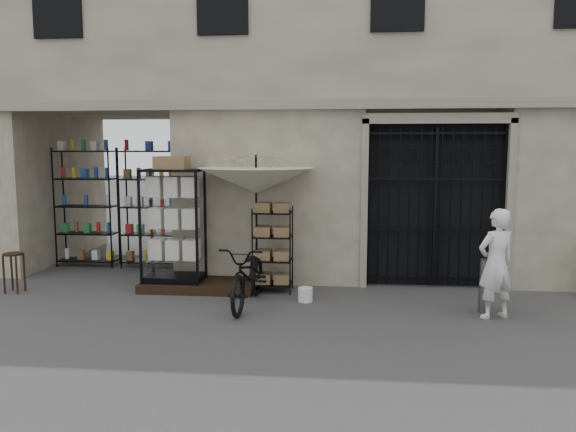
# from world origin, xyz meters

# --- Properties ---
(ground) EXTENTS (80.00, 80.00, 0.00)m
(ground) POSITION_xyz_m (0.00, 0.00, 0.00)
(ground) COLOR black
(ground) RESTS_ON ground
(main_building) EXTENTS (14.00, 4.00, 9.00)m
(main_building) POSITION_xyz_m (0.00, 4.00, 4.50)
(main_building) COLOR #ACA189
(main_building) RESTS_ON ground
(shop_recess) EXTENTS (3.00, 1.70, 3.00)m
(shop_recess) POSITION_xyz_m (-4.50, 2.80, 1.50)
(shop_recess) COLOR black
(shop_recess) RESTS_ON ground
(shop_shelving) EXTENTS (2.70, 0.50, 2.50)m
(shop_shelving) POSITION_xyz_m (-4.55, 3.30, 1.25)
(shop_shelving) COLOR black
(shop_shelving) RESTS_ON ground
(iron_gate) EXTENTS (2.50, 0.21, 3.00)m
(iron_gate) POSITION_xyz_m (1.75, 2.28, 1.50)
(iron_gate) COLOR black
(iron_gate) RESTS_ON ground
(step_platform) EXTENTS (2.00, 0.90, 0.15)m
(step_platform) POSITION_xyz_m (-2.40, 1.55, 0.07)
(step_platform) COLOR black
(step_platform) RESTS_ON ground
(display_cabinet) EXTENTS (1.10, 0.81, 2.15)m
(display_cabinet) POSITION_xyz_m (-2.84, 1.52, 1.04)
(display_cabinet) COLOR black
(display_cabinet) RESTS_ON step_platform
(wire_rack) EXTENTS (0.73, 0.58, 1.48)m
(wire_rack) POSITION_xyz_m (-1.08, 1.56, 0.72)
(wire_rack) COLOR black
(wire_rack) RESTS_ON ground
(market_umbrella) EXTENTS (2.30, 2.32, 2.86)m
(market_umbrella) POSITION_xyz_m (-1.37, 1.58, 2.05)
(market_umbrella) COLOR black
(market_umbrella) RESTS_ON ground
(white_bucket) EXTENTS (0.28, 0.28, 0.23)m
(white_bucket) POSITION_xyz_m (-0.47, 0.95, 0.11)
(white_bucket) COLOR silver
(white_bucket) RESTS_ON ground
(bicycle) EXTENTS (0.73, 1.05, 1.91)m
(bicycle) POSITION_xyz_m (-1.34, 0.61, 0.00)
(bicycle) COLOR black
(bicycle) RESTS_ON ground
(wooden_stool) EXTENTS (0.40, 0.40, 0.69)m
(wooden_stool) POSITION_xyz_m (-5.53, 1.04, 0.37)
(wooden_stool) COLOR black
(wooden_stool) RESTS_ON ground
(steel_bollard) EXTENTS (0.20, 0.20, 0.82)m
(steel_bollard) POSITION_xyz_m (2.28, 0.62, 0.41)
(steel_bollard) COLOR #555555
(steel_bollard) RESTS_ON ground
(shopkeeper) EXTENTS (1.21, 1.73, 0.39)m
(shopkeeper) POSITION_xyz_m (2.36, 0.34, 0.00)
(shopkeeper) COLOR silver
(shopkeeper) RESTS_ON ground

